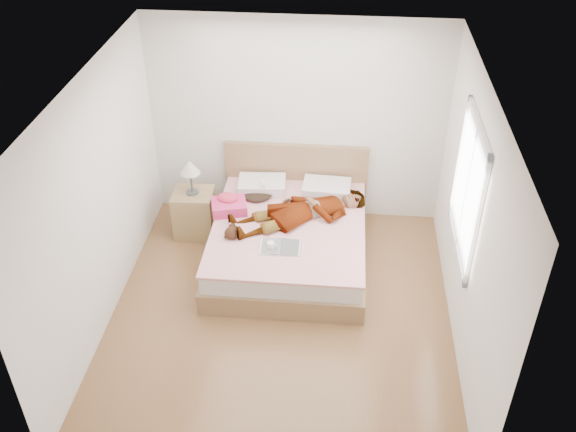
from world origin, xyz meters
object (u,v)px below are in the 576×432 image
object	(u,v)px
bed	(289,237)
nightstand	(194,210)
coffee_mug	(271,246)
phone	(263,183)
towel	(229,205)
plush_toy	(231,232)
magazine	(280,247)
woman	(302,208)

from	to	relation	value
bed	nightstand	world-z (taller)	nightstand
bed	coffee_mug	xyz separation A→B (m)	(-0.15, -0.56, 0.28)
phone	coffee_mug	distance (m)	1.09
bed	coffee_mug	size ratio (longest dim) A/B	17.14
towel	plush_toy	size ratio (longest dim) A/B	2.07
magazine	nightstand	xyz separation A→B (m)	(-1.16, 0.88, -0.17)
bed	magazine	size ratio (longest dim) A/B	4.56
phone	woman	bearing A→B (deg)	-66.44
woman	phone	world-z (taller)	woman
phone	coffee_mug	bearing A→B (deg)	-106.21
towel	nightstand	size ratio (longest dim) A/B	0.45
towel	plush_toy	xyz separation A→B (m)	(0.11, -0.51, -0.02)
magazine	plush_toy	world-z (taller)	plush_toy
phone	magazine	distance (m)	1.09
woman	towel	bearing A→B (deg)	-120.08
magazine	nightstand	world-z (taller)	nightstand
nightstand	towel	bearing A→B (deg)	-23.97
phone	magazine	size ratio (longest dim) A/B	0.21
woman	magazine	distance (m)	0.66
bed	plush_toy	size ratio (longest dim) A/B	9.22
towel	nightstand	world-z (taller)	nightstand
phone	nightstand	xyz separation A→B (m)	(-0.84, -0.15, -0.35)
woman	towel	size ratio (longest dim) A/B	3.61
woman	phone	distance (m)	0.64
woman	nightstand	bearing A→B (deg)	-128.27
woman	towel	world-z (taller)	woman
woman	bed	bearing A→B (deg)	-80.55
magazine	nightstand	bearing A→B (deg)	142.87
coffee_mug	plush_toy	world-z (taller)	plush_toy
woman	magazine	bearing A→B (deg)	-44.30
magazine	coffee_mug	world-z (taller)	coffee_mug
magazine	plush_toy	bearing A→B (deg)	164.45
phone	towel	distance (m)	0.52
coffee_mug	phone	bearing A→B (deg)	101.57
plush_toy	phone	bearing A→B (deg)	74.03
bed	coffee_mug	world-z (taller)	bed
bed	towel	size ratio (longest dim) A/B	4.45
bed	towel	distance (m)	0.81
phone	plush_toy	world-z (taller)	phone
plush_toy	nightstand	size ratio (longest dim) A/B	0.22
bed	nightstand	distance (m)	1.26
magazine	coffee_mug	size ratio (longest dim) A/B	3.76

